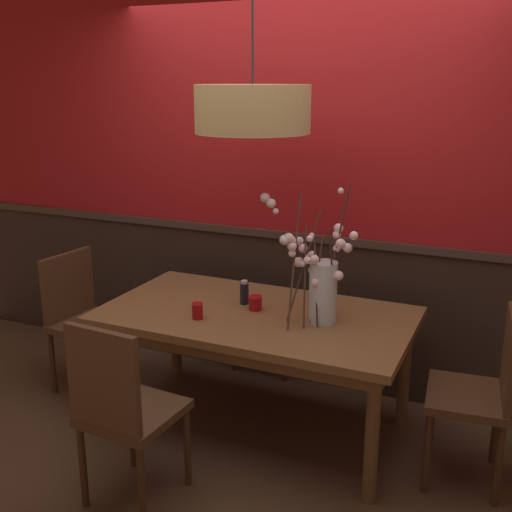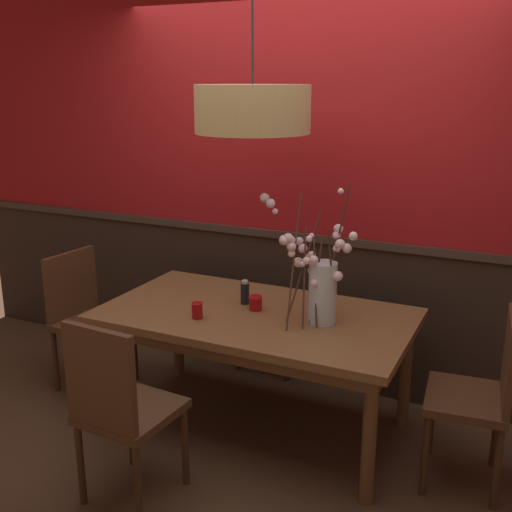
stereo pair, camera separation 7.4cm
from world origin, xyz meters
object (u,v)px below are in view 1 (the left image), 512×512
(pendant_lamp, at_px, (253,109))
(chair_head_west_end, at_px, (82,313))
(vase_with_blossoms, at_px, (320,283))
(condiment_bottle, at_px, (244,293))
(chair_head_east_end, at_px, (483,387))
(chair_far_side_left, at_px, (273,296))
(candle_holder_nearer_edge, at_px, (198,311))
(candle_holder_nearer_center, at_px, (255,303))
(dining_table, at_px, (256,326))
(chair_near_side_left, at_px, (122,406))

(pendant_lamp, bearing_deg, chair_head_west_end, 178.22)
(chair_head_west_end, xyz_separation_m, vase_with_blossoms, (1.66, -0.02, 0.44))
(condiment_bottle, xyz_separation_m, pendant_lamp, (0.11, -0.11, 1.07))
(chair_head_west_end, height_order, chair_head_east_end, chair_head_east_end)
(chair_head_west_end, relative_size, chair_far_side_left, 1.00)
(candle_holder_nearer_edge, bearing_deg, condiment_bottle, 67.38)
(candle_holder_nearer_center, distance_m, candle_holder_nearer_edge, 0.35)
(dining_table, height_order, vase_with_blossoms, vase_with_blossoms)
(dining_table, relative_size, chair_near_side_left, 1.83)
(vase_with_blossoms, bearing_deg, candle_holder_nearer_center, 176.49)
(chair_far_side_left, height_order, candle_holder_nearer_center, chair_far_side_left)
(dining_table, distance_m, candle_holder_nearer_center, 0.13)
(vase_with_blossoms, relative_size, condiment_bottle, 5.27)
(chair_near_side_left, relative_size, candle_holder_nearer_center, 11.67)
(vase_with_blossoms, height_order, candle_holder_nearer_center, vase_with_blossoms)
(chair_head_west_end, height_order, candle_holder_nearer_edge, chair_head_west_end)
(chair_head_west_end, bearing_deg, candle_holder_nearer_edge, -13.69)
(chair_far_side_left, relative_size, chair_head_east_end, 0.99)
(dining_table, bearing_deg, chair_far_side_left, 106.28)
(chair_far_side_left, bearing_deg, vase_with_blossoms, -54.03)
(chair_head_west_end, distance_m, candle_holder_nearer_edge, 1.09)
(chair_near_side_left, height_order, condiment_bottle, chair_near_side_left)
(vase_with_blossoms, xyz_separation_m, pendant_lamp, (-0.39, -0.02, 0.91))
(chair_head_east_end, height_order, candle_holder_nearer_edge, chair_head_east_end)
(chair_far_side_left, relative_size, vase_with_blossoms, 1.20)
(chair_far_side_left, relative_size, candle_holder_nearer_center, 11.11)
(condiment_bottle, bearing_deg, chair_head_west_end, -176.40)
(candle_holder_nearer_edge, relative_size, pendant_lamp, 0.07)
(candle_holder_nearer_center, bearing_deg, vase_with_blossoms, -3.51)
(chair_near_side_left, xyz_separation_m, pendant_lamp, (0.27, 0.90, 1.34))
(chair_head_west_end, bearing_deg, candle_holder_nearer_center, 0.41)
(chair_head_east_end, height_order, vase_with_blossoms, vase_with_blossoms)
(dining_table, xyz_separation_m, pendant_lamp, (-0.01, -0.01, 1.22))
(dining_table, bearing_deg, chair_head_east_end, -0.10)
(dining_table, relative_size, candle_holder_nearer_edge, 19.25)
(chair_near_side_left, relative_size, chair_head_east_end, 1.04)
(chair_near_side_left, height_order, candle_holder_nearer_edge, chair_near_side_left)
(chair_head_east_end, xyz_separation_m, pendant_lamp, (-1.27, -0.01, 1.34))
(vase_with_blossoms, relative_size, candle_holder_nearer_edge, 8.37)
(chair_far_side_left, height_order, chair_head_east_end, chair_head_east_end)
(chair_head_west_end, height_order, chair_far_side_left, chair_far_side_left)
(chair_far_side_left, distance_m, condiment_bottle, 0.84)
(chair_head_west_end, distance_m, chair_head_east_end, 2.54)
(chair_head_east_end, relative_size, vase_with_blossoms, 1.21)
(chair_far_side_left, distance_m, candle_holder_nearer_center, 0.91)
(chair_far_side_left, height_order, pendant_lamp, pendant_lamp)
(chair_far_side_left, xyz_separation_m, candle_holder_nearer_center, (0.24, -0.84, 0.26))
(chair_head_west_end, distance_m, condiment_bottle, 1.20)
(chair_far_side_left, bearing_deg, condiment_bottle, -80.11)
(candle_holder_nearer_center, relative_size, condiment_bottle, 0.57)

